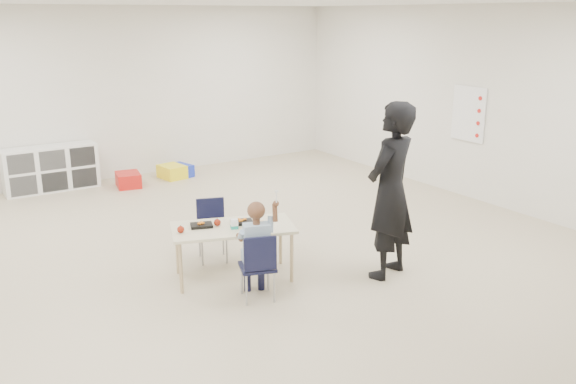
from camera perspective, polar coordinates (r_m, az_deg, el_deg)
room at (r=6.38m, az=-3.34°, el=4.93°), size 9.00×9.02×2.80m
table at (r=6.37m, az=-5.13°, el=-5.59°), size 1.37×0.99×0.57m
chair_near at (r=5.89m, az=-2.88°, el=-6.87°), size 0.41×0.40×0.68m
chair_far at (r=6.82m, az=-7.08°, el=-3.66°), size 0.41×0.40×0.68m
child at (r=5.81m, az=-2.90°, el=-5.09°), size 0.58×0.58×1.07m
lunch_tray_near at (r=6.34m, az=-4.35°, el=-2.83°), size 0.26×0.22×0.03m
lunch_tray_far at (r=6.29m, az=-8.10°, el=-3.11°), size 0.26×0.22×0.03m
milk_carton at (r=6.17m, az=-5.05°, el=-3.05°), size 0.09×0.09×0.10m
bread_roll at (r=6.21m, az=-2.46°, el=-3.01°), size 0.09×0.09×0.07m
apple_near at (r=6.29m, az=-6.63°, el=-2.84°), size 0.07×0.07×0.07m
apple_far at (r=6.14m, az=-10.01°, el=-3.47°), size 0.07×0.07×0.07m
cubby_shelf at (r=10.17m, az=-21.31°, el=2.07°), size 1.40×0.40×0.70m
rules_poster at (r=9.39m, az=16.54°, el=7.03°), size 0.02×0.60×0.80m
adult at (r=6.30m, az=9.56°, el=0.08°), size 0.78×0.64×1.84m
bin_red at (r=10.06m, az=-14.72°, el=1.12°), size 0.43×0.52×0.23m
bin_yellow at (r=10.43m, az=-10.79°, el=1.88°), size 0.42×0.50×0.22m
bin_blue at (r=10.51m, az=-10.12°, el=1.98°), size 0.42×0.48×0.20m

